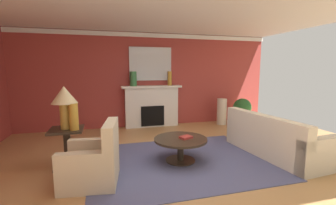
% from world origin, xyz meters
% --- Properties ---
extents(ground_plane, '(9.62, 9.62, 0.00)m').
position_xyz_m(ground_plane, '(0.00, 0.00, 0.00)').
color(ground_plane, tan).
extents(wall_fireplace, '(8.00, 0.12, 2.82)m').
position_xyz_m(wall_fireplace, '(0.00, 3.21, 1.41)').
color(wall_fireplace, '#9E3833').
rests_on(wall_fireplace, ground_plane).
extents(ceiling_panel, '(8.00, 6.89, 0.06)m').
position_xyz_m(ceiling_panel, '(0.00, 0.30, 2.85)').
color(ceiling_panel, white).
extents(crown_moulding, '(8.00, 0.08, 0.12)m').
position_xyz_m(crown_moulding, '(0.00, 3.13, 2.74)').
color(crown_moulding, white).
extents(area_rug, '(3.30, 2.62, 0.01)m').
position_xyz_m(area_rug, '(0.10, 0.15, 0.01)').
color(area_rug, '#4C517A').
rests_on(area_rug, ground_plane).
extents(fireplace, '(1.80, 0.35, 1.25)m').
position_xyz_m(fireplace, '(0.13, 3.00, 0.59)').
color(fireplace, white).
rests_on(fireplace, ground_plane).
extents(mantel_mirror, '(1.28, 0.04, 0.99)m').
position_xyz_m(mantel_mirror, '(0.13, 3.12, 1.90)').
color(mantel_mirror, silver).
extents(sofa, '(1.08, 2.17, 0.85)m').
position_xyz_m(sofa, '(2.04, -0.03, 0.30)').
color(sofa, beige).
rests_on(sofa, ground_plane).
extents(armchair_near_window, '(0.91, 0.91, 0.95)m').
position_xyz_m(armchair_near_window, '(-1.46, -0.30, 0.31)').
color(armchair_near_window, '#C1B293').
rests_on(armchair_near_window, ground_plane).
extents(coffee_table, '(1.00, 1.00, 0.45)m').
position_xyz_m(coffee_table, '(0.10, 0.15, 0.34)').
color(coffee_table, '#2D2319').
rests_on(coffee_table, ground_plane).
extents(side_table, '(0.56, 0.56, 0.70)m').
position_xyz_m(side_table, '(-1.92, 0.46, 0.40)').
color(side_table, '#2D2319').
rests_on(side_table, ground_plane).
extents(table_lamp, '(0.44, 0.44, 0.75)m').
position_xyz_m(table_lamp, '(-1.92, 0.46, 1.22)').
color(table_lamp, '#B28E38').
rests_on(table_lamp, side_table).
extents(vase_tall_corner, '(0.31, 0.31, 0.82)m').
position_xyz_m(vase_tall_corner, '(2.33, 2.70, 0.41)').
color(vase_tall_corner, beige).
rests_on(vase_tall_corner, ground_plane).
extents(vase_on_side_table, '(0.15, 0.15, 0.46)m').
position_xyz_m(vase_on_side_table, '(-1.77, 0.34, 0.93)').
color(vase_on_side_table, '#B7892D').
rests_on(vase_on_side_table, side_table).
extents(vase_mantel_left, '(0.20, 0.20, 0.42)m').
position_xyz_m(vase_mantel_left, '(-0.42, 2.95, 1.46)').
color(vase_mantel_left, '#33703D').
rests_on(vase_mantel_left, fireplace).
extents(vase_mantel_right, '(0.12, 0.12, 0.42)m').
position_xyz_m(vase_mantel_right, '(0.68, 2.95, 1.46)').
color(vase_mantel_right, '#B7892D').
rests_on(vase_mantel_right, fireplace).
extents(book_red_cover, '(0.27, 0.24, 0.04)m').
position_xyz_m(book_red_cover, '(0.19, 0.12, 0.47)').
color(book_red_cover, maroon).
rests_on(book_red_cover, coffee_table).
extents(potted_plant, '(0.56, 0.56, 0.83)m').
position_xyz_m(potted_plant, '(2.93, 2.49, 0.49)').
color(potted_plant, '#BCB29E').
rests_on(potted_plant, ground_plane).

